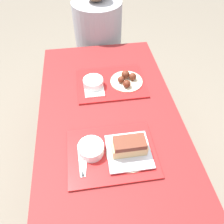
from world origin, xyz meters
name	(u,v)px	position (x,y,z in m)	size (l,w,h in m)	color
ground_plane	(110,174)	(0.00, 0.00, 0.00)	(12.00, 12.00, 0.00)	#706656
picnic_table	(110,127)	(0.00, 0.00, 0.62)	(0.78, 1.42, 0.72)	maroon
picnic_bench_far	(97,66)	(0.00, 0.93, 0.37)	(0.74, 0.28, 0.45)	maroon
tray_near	(112,153)	(-0.02, -0.24, 0.73)	(0.42, 0.32, 0.01)	red
tray_far	(111,83)	(0.05, 0.26, 0.73)	(0.42, 0.32, 0.01)	red
bowl_coleslaw_near	(91,149)	(-0.12, -0.22, 0.76)	(0.12, 0.12, 0.05)	white
brisket_sandwich_plate	(129,149)	(0.06, -0.25, 0.77)	(0.21, 0.21, 0.10)	beige
plastic_fork_near	(80,160)	(-0.17, -0.26, 0.74)	(0.02, 0.17, 0.00)	white
plastic_knife_near	(85,160)	(-0.15, -0.26, 0.74)	(0.04, 0.17, 0.00)	white
bowl_coleslaw_far	(93,82)	(-0.07, 0.24, 0.76)	(0.12, 0.12, 0.05)	white
wings_plate_far	(127,80)	(0.14, 0.25, 0.75)	(0.20, 0.20, 0.06)	beige
napkin_far	(95,92)	(-0.06, 0.18, 0.74)	(0.12, 0.08, 0.01)	white
person_seated_across	(98,31)	(0.03, 0.93, 0.72)	(0.39, 0.39, 0.68)	#9E9EA3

